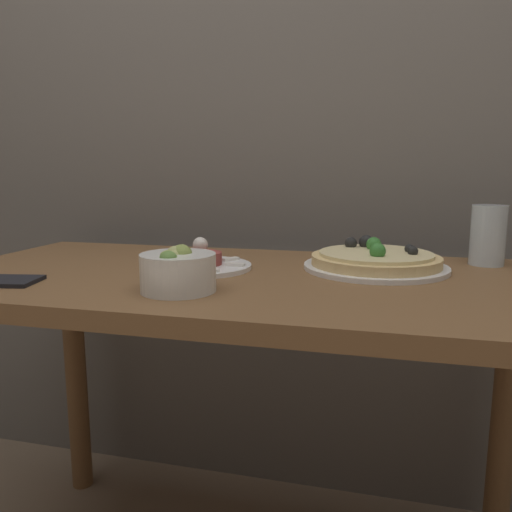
% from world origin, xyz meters
% --- Properties ---
extents(back_wall, '(8.00, 0.05, 2.60)m').
position_xyz_m(back_wall, '(0.00, 0.76, 1.30)').
color(back_wall, slate).
rests_on(back_wall, ground_plane).
extents(dining_table, '(1.29, 0.64, 0.75)m').
position_xyz_m(dining_table, '(0.00, 0.32, 0.63)').
color(dining_table, brown).
rests_on(dining_table, ground_plane).
extents(pizza_plate, '(0.31, 0.31, 0.06)m').
position_xyz_m(pizza_plate, '(0.27, 0.43, 0.76)').
color(pizza_plate, white).
rests_on(pizza_plate, dining_table).
extents(tartare_plate, '(0.22, 0.22, 0.07)m').
position_xyz_m(tartare_plate, '(-0.10, 0.35, 0.76)').
color(tartare_plate, white).
rests_on(tartare_plate, dining_table).
extents(small_bowl, '(0.13, 0.13, 0.08)m').
position_xyz_m(small_bowl, '(-0.06, 0.15, 0.78)').
color(small_bowl, white).
rests_on(small_bowl, dining_table).
extents(drinking_glass, '(0.08, 0.08, 0.13)m').
position_xyz_m(drinking_glass, '(0.51, 0.55, 0.81)').
color(drinking_glass, silver).
rests_on(drinking_glass, dining_table).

